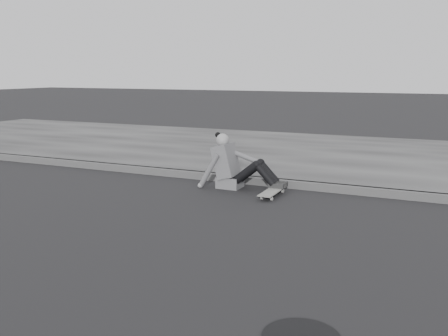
# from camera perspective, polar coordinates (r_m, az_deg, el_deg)

# --- Properties ---
(ground) EXTENTS (80.00, 80.00, 0.00)m
(ground) POSITION_cam_1_polar(r_m,az_deg,el_deg) (5.64, 1.20, -7.88)
(ground) COLOR black
(ground) RESTS_ON ground
(curb) EXTENTS (24.00, 0.16, 0.12)m
(curb) POSITION_cam_1_polar(r_m,az_deg,el_deg) (7.97, 8.48, -1.90)
(curb) COLOR #454545
(curb) RESTS_ON ground
(sidewalk) EXTENTS (24.00, 6.00, 0.12)m
(sidewalk) POSITION_cam_1_polar(r_m,az_deg,el_deg) (10.86, 12.84, 1.38)
(sidewalk) COLOR #3C3C3C
(sidewalk) RESTS_ON ground
(skateboard) EXTENTS (0.20, 0.78, 0.09)m
(skateboard) POSITION_cam_1_polar(r_m,az_deg,el_deg) (7.44, 5.58, -2.67)
(skateboard) COLOR #A4A49E
(skateboard) RESTS_ON ground
(seated_woman) EXTENTS (1.38, 0.46, 0.88)m
(seated_woman) POSITION_cam_1_polar(r_m,az_deg,el_deg) (7.86, 1.12, 0.27)
(seated_woman) COLOR #59595B
(seated_woman) RESTS_ON ground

